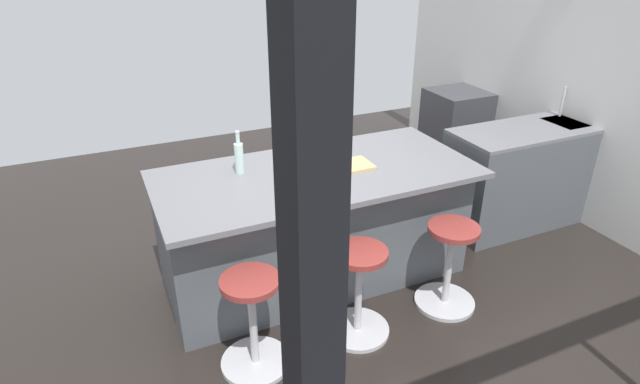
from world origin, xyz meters
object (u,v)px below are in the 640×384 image
stool_by_window (449,269)px  stool_near_camera (253,326)px  kitchen_island (315,224)px  apple_red (327,159)px  cutting_board (347,166)px  water_bottle (239,157)px  stool_middle (359,295)px  apple_yellow (337,162)px  oven_range (455,130)px

stool_by_window → stool_near_camera: bearing=0.0°
kitchen_island → apple_red: apple_red is taller
cutting_board → apple_red: (0.13, -0.07, 0.05)m
stool_by_window → water_bottle: (1.24, -0.88, 0.74)m
stool_middle → apple_yellow: apple_yellow is taller
cutting_board → apple_yellow: bearing=6.8°
stool_by_window → stool_near_camera: size_ratio=1.00×
cutting_board → water_bottle: size_ratio=1.15×
stool_near_camera → water_bottle: bearing=-104.2°
kitchen_island → water_bottle: (0.51, -0.16, 0.58)m
stool_near_camera → apple_red: 1.29m
stool_by_window → stool_middle: size_ratio=1.00×
kitchen_island → stool_near_camera: bearing=44.5°
stool_middle → oven_range: bearing=-138.7°
water_bottle → stool_middle: bearing=119.9°
stool_by_window → apple_yellow: (0.59, -0.64, 0.68)m
oven_range → stool_by_window: oven_range is taller
stool_near_camera → cutting_board: (-0.96, -0.65, 0.63)m
apple_yellow → apple_red: apple_red is taller
kitchen_island → cutting_board: (-0.23, 0.07, 0.47)m
oven_range → cutting_board: cutting_board is taller
apple_yellow → stool_middle: bearing=77.6°
oven_range → stool_near_camera: bearing=33.9°
stool_middle → stool_by_window: bearing=180.0°
stool_middle → cutting_board: cutting_board is taller
kitchen_island → water_bottle: water_bottle is taller
kitchen_island → water_bottle: size_ratio=7.39×
oven_range → stool_middle: 3.14m
apple_red → stool_middle: bearing=82.3°
stool_near_camera → apple_red: apple_red is taller
stool_by_window → cutting_board: size_ratio=1.83×
cutting_board → oven_range: bearing=-146.2°
stool_near_camera → water_bottle: (-0.22, -0.88, 0.74)m
kitchen_island → stool_by_window: 1.04m
stool_middle → water_bottle: water_bottle is taller
stool_by_window → cutting_board: bearing=-52.5°
apple_red → water_bottle: 0.63m
kitchen_island → stool_near_camera: 1.04m
apple_yellow → cutting_board: bearing=-173.2°
cutting_board → water_bottle: water_bottle is taller
oven_range → kitchen_island: 2.72m
kitchen_island → stool_middle: bearing=90.0°
oven_range → apple_yellow: 2.70m
stool_by_window → apple_red: 1.18m
apple_yellow → apple_red: size_ratio=0.97×
oven_range → stool_by_window: 2.64m
stool_middle → apple_red: 1.00m
oven_range → kitchen_island: kitchen_island is taller
apple_yellow → water_bottle: bearing=-20.6°
stool_by_window → apple_yellow: 1.11m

